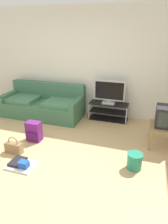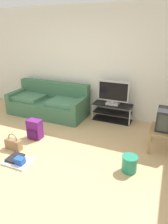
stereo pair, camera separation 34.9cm
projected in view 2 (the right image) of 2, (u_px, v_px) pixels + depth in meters
name	position (u px, v px, depth m)	size (l,w,h in m)	color
ground_plane	(36.00, 159.00, 3.55)	(9.00, 9.80, 0.02)	tan
wall_back	(88.00, 63.00, 5.12)	(9.00, 0.10, 2.70)	silver
couch	(49.00, 103.00, 5.36)	(2.08, 0.90, 0.83)	#3D6B4C
tv_stand	(112.00, 112.00, 5.00)	(0.97, 0.38, 0.43)	black
flat_tv	(113.00, 93.00, 4.79)	(0.75, 0.22, 0.58)	#B2B2B7
side_table	(166.00, 132.00, 3.69)	(0.57, 0.57, 0.42)	#9E7A4C
crt_tv	(168.00, 120.00, 3.61)	(0.41, 0.41, 0.39)	#232326
backpack	(35.00, 129.00, 4.16)	(0.29, 0.26, 0.41)	#661E70
handbag	(13.00, 144.00, 3.79)	(0.33, 0.13, 0.34)	olive
cleaning_bucket	(129.00, 163.00, 3.18)	(0.25, 0.25, 0.27)	#238466
floor_tray	(18.00, 160.00, 3.43)	(0.46, 0.35, 0.14)	silver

